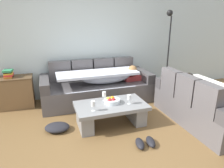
{
  "coord_description": "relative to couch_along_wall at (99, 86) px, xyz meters",
  "views": [
    {
      "loc": [
        -0.77,
        -2.44,
        1.76
      ],
      "look_at": [
        0.4,
        1.06,
        0.55
      ],
      "focal_mm": 32.09,
      "sensor_mm": 36.0,
      "label": 1
    }
  ],
  "objects": [
    {
      "name": "pair_of_shoes",
      "position": [
        0.2,
        -1.85,
        -0.29
      ],
      "size": [
        0.35,
        0.3,
        0.09
      ],
      "color": "black",
      "rests_on": "ground_plane"
    },
    {
      "name": "wine_glass_near_left",
      "position": [
        -0.42,
        -1.27,
        0.16
      ],
      "size": [
        0.07,
        0.07,
        0.17
      ],
      "color": "silver",
      "rests_on": "coffee_table"
    },
    {
      "name": "coffee_table",
      "position": [
        -0.08,
        -1.1,
        -0.09
      ],
      "size": [
        1.2,
        0.68,
        0.38
      ],
      "color": "gray",
      "rests_on": "ground_plane"
    },
    {
      "name": "wine_glass_far_back",
      "position": [
        -0.14,
        -0.92,
        0.16
      ],
      "size": [
        0.07,
        0.07,
        0.17
      ],
      "color": "silver",
      "rests_on": "coffee_table"
    },
    {
      "name": "couch_near_window",
      "position": [
        1.48,
        -1.51,
        0.0
      ],
      "size": [
        0.92,
        1.74,
        0.88
      ],
      "rotation": [
        0.0,
        0.0,
        1.57
      ],
      "color": "#5A5657",
      "rests_on": "ground_plane"
    },
    {
      "name": "ground_plane",
      "position": [
        -0.28,
        -1.62,
        -0.33
      ],
      "size": [
        14.0,
        14.0,
        0.0
      ],
      "primitive_type": "plane",
      "color": "brown"
    },
    {
      "name": "side_cabinet",
      "position": [
        -1.71,
        0.23,
        -0.01
      ],
      "size": [
        0.72,
        0.44,
        0.64
      ],
      "color": "brown",
      "rests_on": "ground_plane"
    },
    {
      "name": "back_wall",
      "position": [
        -0.28,
        0.53,
        1.02
      ],
      "size": [
        9.0,
        0.1,
        2.7
      ],
      "primitive_type": "cube",
      "color": "silver",
      "rests_on": "ground_plane"
    },
    {
      "name": "fruit_bowl",
      "position": [
        -0.05,
        -1.06,
        0.09
      ],
      "size": [
        0.28,
        0.28,
        0.1
      ],
      "color": "silver",
      "rests_on": "coffee_table"
    },
    {
      "name": "crumpled_garment",
      "position": [
        -0.98,
        -1.03,
        -0.27
      ],
      "size": [
        0.47,
        0.41,
        0.12
      ],
      "primitive_type": "ellipsoid",
      "rotation": [
        0.0,
        0.0,
        2.88
      ],
      "color": "#232328",
      "rests_on": "ground_plane"
    },
    {
      "name": "wine_glass_near_right",
      "position": [
        0.22,
        -1.19,
        0.16
      ],
      "size": [
        0.07,
        0.07,
        0.17
      ],
      "color": "silver",
      "rests_on": "coffee_table"
    },
    {
      "name": "couch_along_wall",
      "position": [
        0.0,
        0.0,
        0.0
      ],
      "size": [
        2.35,
        0.92,
        0.88
      ],
      "color": "#5A5657",
      "rests_on": "ground_plane"
    },
    {
      "name": "floor_lamp",
      "position": [
        1.78,
        0.13,
        0.79
      ],
      "size": [
        0.33,
        0.31,
        1.95
      ],
      "color": "black",
      "rests_on": "ground_plane"
    },
    {
      "name": "book_stack_on_cabinet",
      "position": [
        -1.78,
        0.22,
        0.39
      ],
      "size": [
        0.19,
        0.23,
        0.16
      ],
      "color": "#B76623",
      "rests_on": "side_cabinet"
    }
  ]
}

